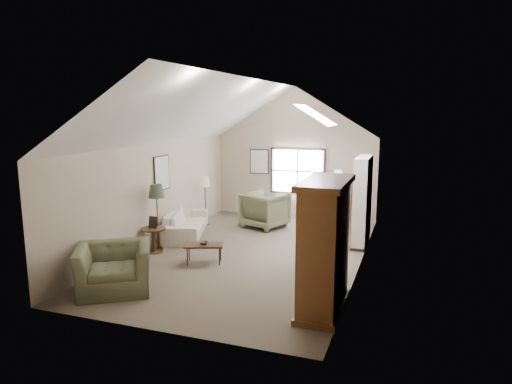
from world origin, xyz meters
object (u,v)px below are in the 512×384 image
(armchair_near, at_px, (114,268))
(coffee_table, at_px, (204,253))
(side_chair, at_px, (355,204))
(sofa, at_px, (186,222))
(side_table, at_px, (154,240))
(armoire, at_px, (324,246))
(armchair_far, at_px, (265,210))

(armchair_near, distance_m, coffee_table, 2.16)
(armchair_near, distance_m, side_chair, 7.47)
(sofa, relative_size, side_table, 3.99)
(armchair_near, bearing_deg, side_table, 71.08)
(armoire, height_order, armchair_far, armoire)
(armoire, distance_m, armchair_near, 3.90)
(side_table, xyz_separation_m, side_chair, (4.12, 4.31, 0.31))
(armchair_near, xyz_separation_m, coffee_table, (0.89, 1.95, -0.21))
(side_chair, bearing_deg, coffee_table, -108.46)
(armchair_far, bearing_deg, sofa, 60.42)
(armchair_near, height_order, coffee_table, armchair_near)
(armchair_far, distance_m, coffee_table, 3.41)
(armchair_near, bearing_deg, coffee_table, 32.41)
(armchair_near, distance_m, side_table, 2.34)
(armchair_far, bearing_deg, side_chair, -132.15)
(coffee_table, height_order, side_table, side_table)
(armchair_far, relative_size, side_chair, 0.92)
(armoire, distance_m, coffee_table, 3.39)
(sofa, distance_m, armchair_far, 2.29)
(armoire, height_order, armchair_near, armoire)
(coffee_table, bearing_deg, sofa, 127.34)
(armoire, bearing_deg, sofa, 142.24)
(armchair_far, bearing_deg, armchair_near, 97.87)
(armchair_far, distance_m, side_table, 3.54)
(armoire, relative_size, side_table, 3.80)
(coffee_table, relative_size, side_chair, 0.70)
(armchair_near, xyz_separation_m, armchair_far, (1.18, 5.34, 0.07))
(armoire, bearing_deg, side_table, 157.74)
(sofa, distance_m, coffee_table, 2.41)
(side_chair, bearing_deg, sofa, -135.26)
(armchair_near, xyz_separation_m, side_chair, (3.55, 6.57, 0.17))
(sofa, bearing_deg, side_chair, -75.34)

